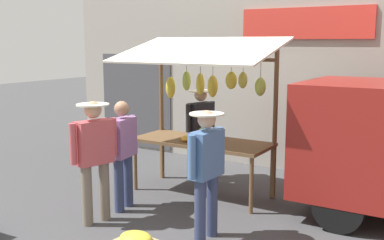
{
  "coord_description": "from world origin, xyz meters",
  "views": [
    {
      "loc": [
        -3.61,
        6.19,
        2.41
      ],
      "look_at": [
        0.0,
        0.3,
        1.25
      ],
      "focal_mm": 43.25,
      "sensor_mm": 36.0,
      "label": 1
    }
  ],
  "objects_px": {
    "shopper_in_striped_shirt": "(123,148)",
    "shopper_with_shopping_bag": "(94,152)",
    "vendor_with_sunhat": "(201,126)",
    "shopper_in_grey_tee": "(206,165)",
    "market_stall": "(204,97)"
  },
  "relations": [
    {
      "from": "shopper_in_grey_tee",
      "to": "vendor_with_sunhat",
      "type": "bearing_deg",
      "value": 35.94
    },
    {
      "from": "market_stall",
      "to": "shopper_with_shopping_bag",
      "type": "height_order",
      "value": "market_stall"
    },
    {
      "from": "market_stall",
      "to": "shopper_in_striped_shirt",
      "type": "bearing_deg",
      "value": 63.43
    },
    {
      "from": "shopper_in_striped_shirt",
      "to": "shopper_with_shopping_bag",
      "type": "relative_size",
      "value": 0.96
    },
    {
      "from": "market_stall",
      "to": "vendor_with_sunhat",
      "type": "xyz_separation_m",
      "value": [
        0.46,
        -0.69,
        -0.61
      ]
    },
    {
      "from": "shopper_in_striped_shirt",
      "to": "shopper_with_shopping_bag",
      "type": "xyz_separation_m",
      "value": [
        -0.02,
        0.6,
        0.07
      ]
    },
    {
      "from": "shopper_in_grey_tee",
      "to": "shopper_with_shopping_bag",
      "type": "distance_m",
      "value": 1.56
    },
    {
      "from": "shopper_in_grey_tee",
      "to": "shopper_with_shopping_bag",
      "type": "relative_size",
      "value": 0.98
    },
    {
      "from": "market_stall",
      "to": "vendor_with_sunhat",
      "type": "height_order",
      "value": "market_stall"
    },
    {
      "from": "vendor_with_sunhat",
      "to": "shopper_in_grey_tee",
      "type": "height_order",
      "value": "shopper_in_grey_tee"
    },
    {
      "from": "shopper_in_striped_shirt",
      "to": "shopper_with_shopping_bag",
      "type": "height_order",
      "value": "shopper_with_shopping_bag"
    },
    {
      "from": "shopper_in_striped_shirt",
      "to": "shopper_in_grey_tee",
      "type": "bearing_deg",
      "value": -109.89
    },
    {
      "from": "vendor_with_sunhat",
      "to": "shopper_with_shopping_bag",
      "type": "relative_size",
      "value": 0.97
    },
    {
      "from": "market_stall",
      "to": "shopper_with_shopping_bag",
      "type": "distance_m",
      "value": 2.02
    },
    {
      "from": "shopper_with_shopping_bag",
      "to": "shopper_in_striped_shirt",
      "type": "bearing_deg",
      "value": 16.41
    }
  ]
}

